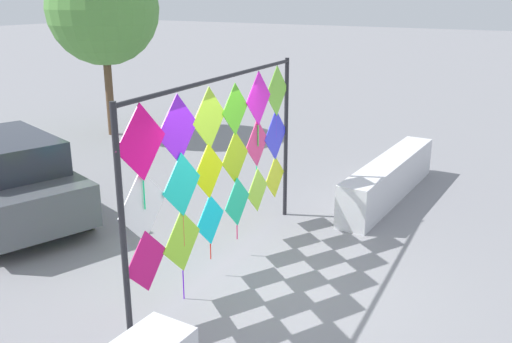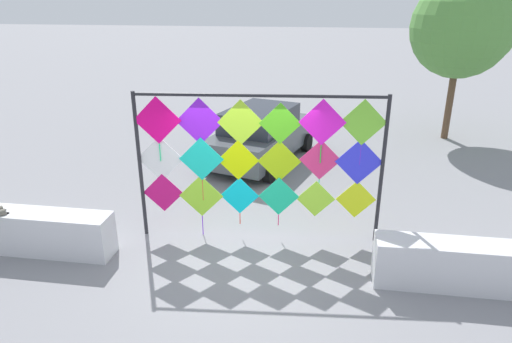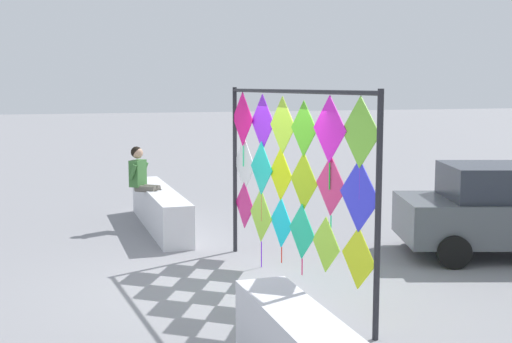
% 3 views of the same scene
% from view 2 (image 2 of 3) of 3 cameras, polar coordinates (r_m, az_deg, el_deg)
% --- Properties ---
extents(ground, '(120.00, 120.00, 0.00)m').
position_cam_2_polar(ground, '(8.09, -2.12, -11.09)').
color(ground, gray).
extents(plaza_ledge_left, '(3.97, 0.55, 0.77)m').
position_cam_2_polar(plaza_ledge_left, '(9.40, -28.86, -6.38)').
color(plaza_ledge_left, silver).
rests_on(plaza_ledge_left, ground).
extents(plaza_ledge_right, '(3.97, 0.55, 0.77)m').
position_cam_2_polar(plaza_ledge_right, '(8.13, 28.83, -10.67)').
color(plaza_ledge_right, silver).
rests_on(plaza_ledge_right, ground).
extents(kite_display_rack, '(4.45, 0.46, 2.81)m').
position_cam_2_polar(kite_display_rack, '(8.11, 0.16, 2.24)').
color(kite_display_rack, '#232328').
rests_on(kite_display_rack, ground).
extents(parked_car, '(2.75, 4.22, 1.51)m').
position_cam_2_polar(parked_car, '(12.43, 0.67, 4.68)').
color(parked_car, '#4C5156').
rests_on(parked_car, ground).
extents(tree_broadleaf, '(3.09, 2.97, 4.89)m').
position_cam_2_polar(tree_broadleaf, '(15.43, 24.86, 16.01)').
color(tree_broadleaf, brown).
rests_on(tree_broadleaf, ground).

